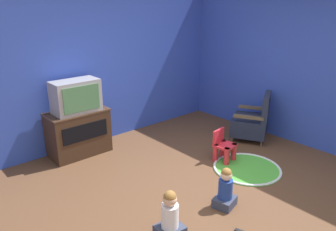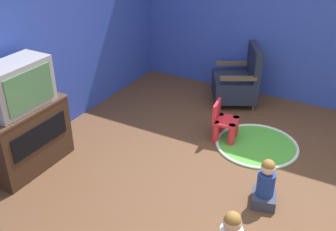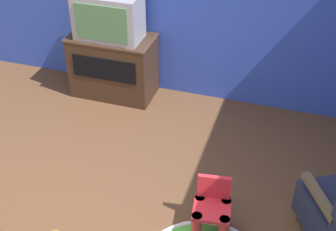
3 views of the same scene
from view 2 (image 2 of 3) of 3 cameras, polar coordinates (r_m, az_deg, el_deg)
name	(u,v)px [view 2 (image 2 of 3)]	position (r m, az deg, el deg)	size (l,w,h in m)	color
ground_plane	(231,183)	(4.39, 9.09, -9.71)	(30.00, 30.00, 0.00)	brown
wall_back	(24,27)	(4.85, -20.17, 11.96)	(5.49, 0.12, 2.89)	#2D47B2
wall_right	(318,6)	(5.93, 20.93, 14.65)	(0.12, 5.57, 2.89)	#2D47B2
tv_cabinet	(25,136)	(4.69, -20.07, -2.80)	(0.98, 0.52, 0.75)	#382316
television	(17,86)	(4.39, -21.12, 4.04)	(0.73, 0.40, 0.52)	#939399
black_armchair	(238,82)	(5.96, 10.09, 4.83)	(0.86, 0.85, 0.89)	brown
yellow_kid_chair	(224,124)	(5.03, 8.16, -1.27)	(0.34, 0.33, 0.51)	red
play_mat	(257,145)	(5.07, 12.76, -4.18)	(1.04, 1.04, 0.04)	green
child_watching_left	(266,185)	(4.06, 13.97, -9.79)	(0.32, 0.30, 0.53)	#33384C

